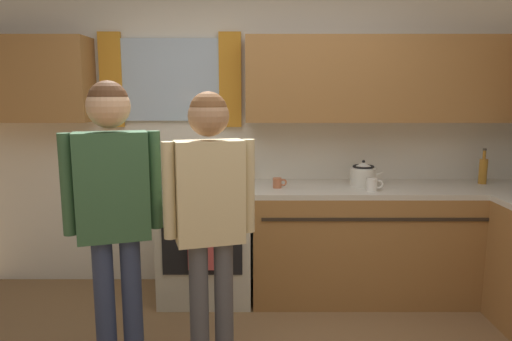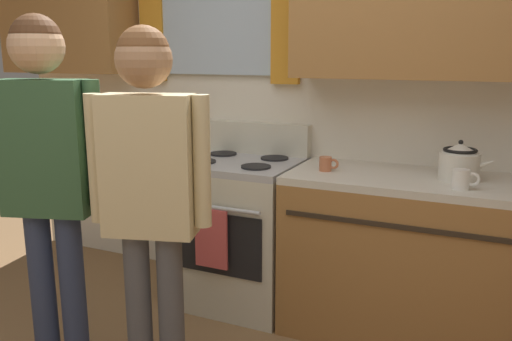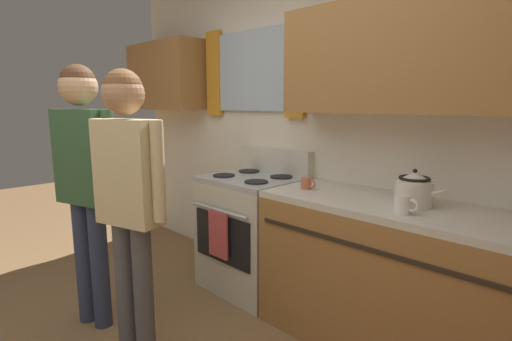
{
  "view_description": "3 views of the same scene",
  "coord_description": "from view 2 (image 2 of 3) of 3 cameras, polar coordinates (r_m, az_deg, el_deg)",
  "views": [
    {
      "loc": [
        -0.01,
        -2.02,
        1.63
      ],
      "look_at": [
        -0.01,
        0.95,
        1.13
      ],
      "focal_mm": 32.51,
      "sensor_mm": 36.0,
      "label": 1
    },
    {
      "loc": [
        0.99,
        -1.23,
        1.53
      ],
      "look_at": [
        -0.03,
        0.99,
        0.98
      ],
      "focal_mm": 36.91,
      "sensor_mm": 36.0,
      "label": 2
    },
    {
      "loc": [
        1.67,
        -0.51,
        1.46
      ],
      "look_at": [
        0.22,
        0.95,
        1.1
      ],
      "focal_mm": 27.01,
      "sensor_mm": 36.0,
      "label": 3
    }
  ],
  "objects": [
    {
      "name": "back_wall_unit",
      "position": [
        3.18,
        8.36,
        11.23
      ],
      "size": [
        4.6,
        0.42,
        2.6
      ],
      "color": "silver",
      "rests_on": "ground"
    },
    {
      "name": "stove_oven",
      "position": [
        3.28,
        -1.8,
        -6.35
      ],
      "size": [
        0.71,
        0.67,
        1.1
      ],
      "color": "beige",
      "rests_on": "ground"
    },
    {
      "name": "cup_terracotta",
      "position": [
        2.9,
        7.63,
        0.72
      ],
      "size": [
        0.11,
        0.07,
        0.08
      ],
      "color": "#B76642",
      "rests_on": "kitchen_counter_run"
    },
    {
      "name": "adult_in_plaid",
      "position": [
        2.15,
        -11.51,
        -1.09
      ],
      "size": [
        0.49,
        0.25,
        1.64
      ],
      "color": "#4C4C51",
      "rests_on": "ground"
    },
    {
      "name": "stovetop_kettle",
      "position": [
        2.85,
        21.2,
        0.9
      ],
      "size": [
        0.27,
        0.2,
        0.21
      ],
      "color": "silver",
      "rests_on": "kitchen_counter_run"
    },
    {
      "name": "adult_left",
      "position": [
        2.47,
        -21.74,
        0.83
      ],
      "size": [
        0.5,
        0.27,
        1.69
      ],
      "color": "#2D3856",
      "rests_on": "ground"
    },
    {
      "name": "mug_ceramic_white",
      "position": [
        2.67,
        21.4,
        -0.89
      ],
      "size": [
        0.13,
        0.08,
        0.09
      ],
      "color": "white",
      "rests_on": "kitchen_counter_run"
    }
  ]
}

